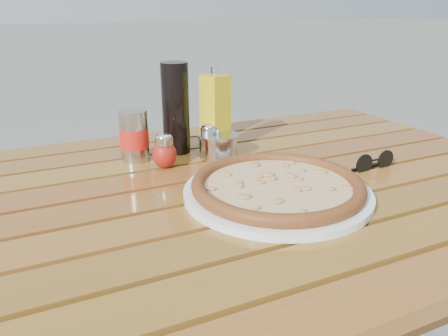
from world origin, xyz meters
name	(u,v)px	position (x,y,z in m)	size (l,w,h in m)	color
table	(228,218)	(0.00, 0.00, 0.67)	(1.40, 0.90, 0.75)	#361C0C
plate	(277,193)	(0.06, -0.09, 0.76)	(0.36, 0.36, 0.01)	white
pizza	(277,185)	(0.06, -0.09, 0.77)	(0.44, 0.44, 0.03)	beige
pepper_shaker	(164,151)	(-0.08, 0.15, 0.79)	(0.07, 0.07, 0.08)	#AB2013
oregano_shaker	(209,141)	(0.04, 0.19, 0.79)	(0.06, 0.06, 0.08)	#40451B
dark_bottle	(176,108)	(-0.02, 0.25, 0.86)	(0.07, 0.07, 0.22)	black
soda_can	(134,136)	(-0.13, 0.23, 0.81)	(0.08, 0.08, 0.12)	#B8B8BC
olive_oil_cruet	(215,114)	(0.07, 0.21, 0.85)	(0.07, 0.07, 0.21)	gold
parmesan_tin	(218,146)	(0.05, 0.16, 0.78)	(0.11, 0.11, 0.07)	silver
sunglasses	(374,162)	(0.34, -0.06, 0.77)	(0.11, 0.03, 0.04)	black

